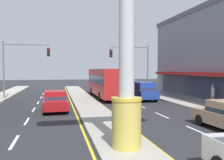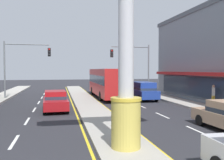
{
  "view_description": "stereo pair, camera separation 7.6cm",
  "coord_description": "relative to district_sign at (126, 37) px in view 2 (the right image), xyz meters",
  "views": [
    {
      "loc": [
        -2.57,
        -1.97,
        3.13
      ],
      "look_at": [
        0.29,
        10.81,
        2.6
      ],
      "focal_mm": 39.01,
      "sensor_mm": 36.0,
      "label": 1
    },
    {
      "loc": [
        -2.5,
        -1.99,
        3.13
      ],
      "look_at": [
        0.29,
        10.81,
        2.6
      ],
      "focal_mm": 39.01,
      "sensor_mm": 36.0,
      "label": 2
    }
  ],
  "objects": [
    {
      "name": "pedestrian_far_side",
      "position": [
        9.74,
        8.51,
        -3.19
      ],
      "size": [
        0.4,
        0.46,
        1.76
      ],
      "color": "gold",
      "rests_on": "sidewalk_right"
    },
    {
      "name": "sedan_mid_left_lane",
      "position": [
        -2.8,
        10.21,
        -3.58
      ],
      "size": [
        1.99,
        4.38,
        1.53
      ],
      "color": "maroon",
      "rests_on": "ground"
    },
    {
      "name": "median_strip",
      "position": [
        0.0,
        11.03,
        -4.3
      ],
      "size": [
        2.29,
        52.0,
        0.14
      ],
      "primitive_type": "cube",
      "color": "#A39E93",
      "rests_on": "ground"
    },
    {
      "name": "lane_markings",
      "position": [
        -0.0,
        9.68,
        -4.37
      ],
      "size": [
        9.03,
        52.0,
        0.01
      ],
      "color": "silver",
      "rests_on": "ground"
    },
    {
      "name": "sidewalk_right",
      "position": [
        8.91,
        9.03,
        -4.28
      ],
      "size": [
        2.33,
        60.0,
        0.18
      ],
      "primitive_type": "cube",
      "color": "#ADA89E",
      "rests_on": "ground"
    },
    {
      "name": "bus_near_left_lane",
      "position": [
        2.8,
        18.36,
        -2.5
      ],
      "size": [
        2.6,
        11.21,
        3.26
      ],
      "color": "#B21E1E",
      "rests_on": "ground"
    },
    {
      "name": "traffic_light_right_side",
      "position": [
        6.38,
        18.95,
        -0.12
      ],
      "size": [
        4.86,
        0.46,
        6.2
      ],
      "color": "slate",
      "rests_on": "ground"
    },
    {
      "name": "suv_far_right_lane",
      "position": [
        6.09,
        15.02,
        -3.39
      ],
      "size": [
        1.99,
        4.61,
        1.9
      ],
      "color": "navy",
      "rests_on": "ground"
    },
    {
      "name": "district_sign",
      "position": [
        0.0,
        0.0,
        0.0
      ],
      "size": [
        6.59,
        1.19,
        8.0
      ],
      "color": "gold",
      "rests_on": "median_strip"
    },
    {
      "name": "traffic_light_left_side",
      "position": [
        -6.38,
        18.59,
        -0.12
      ],
      "size": [
        4.86,
        0.46,
        6.2
      ],
      "color": "slate",
      "rests_on": "ground"
    }
  ]
}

